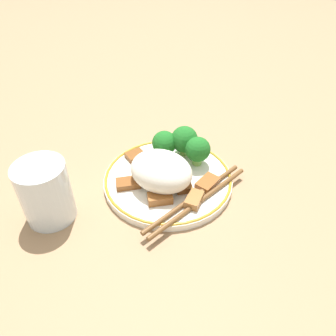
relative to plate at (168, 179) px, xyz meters
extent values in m
plane|color=#9E7A56|center=(0.00, 0.00, -0.01)|extent=(3.00, 3.00, 0.00)
cylinder|color=white|center=(0.00, 0.00, 0.00)|extent=(0.22, 0.22, 0.01)
torus|color=#B28C26|center=(0.00, 0.00, 0.00)|extent=(0.21, 0.21, 0.01)
ellipsoid|color=white|center=(0.00, 0.02, 0.03)|extent=(0.10, 0.08, 0.06)
cylinder|color=#7FB756|center=(-0.03, -0.06, 0.01)|extent=(0.02, 0.02, 0.01)
sphere|color=#1E6B23|center=(-0.03, -0.06, 0.04)|extent=(0.04, 0.04, 0.04)
cylinder|color=#7FB756|center=(0.01, -0.07, 0.01)|extent=(0.02, 0.02, 0.01)
sphere|color=#1E6B23|center=(0.01, -0.07, 0.04)|extent=(0.05, 0.05, 0.05)
cylinder|color=#7FB756|center=(0.04, -0.05, 0.01)|extent=(0.01, 0.01, 0.01)
sphere|color=#1E6B23|center=(0.04, -0.05, 0.03)|extent=(0.04, 0.04, 0.04)
cube|color=#9E6633|center=(-0.07, 0.03, 0.01)|extent=(0.03, 0.04, 0.01)
cube|color=brown|center=(0.04, 0.05, 0.01)|extent=(0.05, 0.04, 0.01)
cube|color=brown|center=(-0.02, 0.06, 0.01)|extent=(0.04, 0.04, 0.01)
cube|color=#9E6633|center=(0.05, 0.00, 0.01)|extent=(0.04, 0.03, 0.01)
cube|color=brown|center=(-0.03, 0.01, 0.01)|extent=(0.04, 0.04, 0.01)
cube|color=brown|center=(0.08, -0.02, 0.01)|extent=(0.04, 0.04, 0.01)
cube|color=brown|center=(0.00, -0.02, 0.01)|extent=(0.04, 0.03, 0.01)
cube|color=brown|center=(-0.07, -0.02, 0.01)|extent=(0.03, 0.04, 0.01)
cylinder|color=brown|center=(-0.07, 0.03, 0.01)|extent=(0.07, 0.21, 0.01)
cylinder|color=brown|center=(-0.06, 0.02, 0.01)|extent=(0.07, 0.21, 0.01)
cylinder|color=silver|center=(0.12, 0.15, 0.04)|extent=(0.07, 0.07, 0.10)
camera|label=1|loc=(-0.21, 0.36, 0.37)|focal=35.00mm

